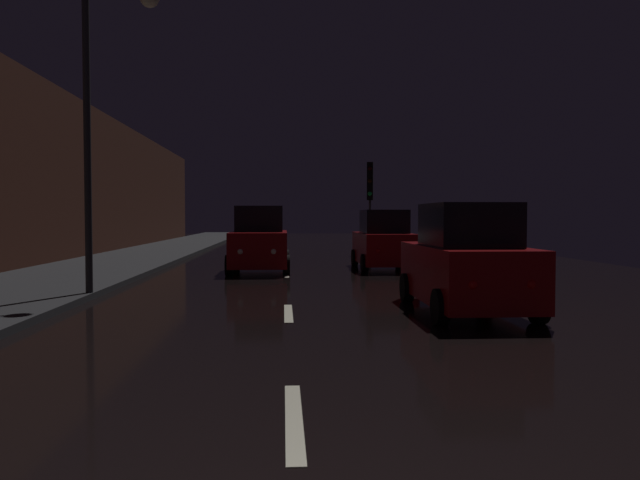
{
  "coord_description": "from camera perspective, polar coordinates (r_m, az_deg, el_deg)",
  "views": [
    {
      "loc": [
        -0.09,
        -2.6,
        1.86
      ],
      "look_at": [
        1.13,
        17.93,
        1.09
      ],
      "focal_mm": 34.69,
      "sensor_mm": 36.0,
      "label": 1
    }
  ],
  "objects": [
    {
      "name": "car_parked_right_near",
      "position": [
        12.37,
        13.32,
        -2.03
      ],
      "size": [
        1.94,
        4.21,
        2.12
      ],
      "rotation": [
        0.0,
        0.0,
        1.57
      ],
      "color": "maroon",
      "rests_on": "ground"
    },
    {
      "name": "lane_centerline",
      "position": [
        12.56,
        -2.95,
        -6.33
      ],
      "size": [
        0.16,
        16.45,
        0.01
      ],
      "color": "beige",
      "rests_on": "ground"
    },
    {
      "name": "traffic_light_far_right",
      "position": [
        31.21,
        4.63,
        4.82
      ],
      "size": [
        0.36,
        0.48,
        4.6
      ],
      "rotation": [
        0.0,
        0.0,
        -1.75
      ],
      "color": "#38383A",
      "rests_on": "ground"
    },
    {
      "name": "streetlamp_overhead",
      "position": [
        14.92,
        -18.97,
        12.77
      ],
      "size": [
        1.7,
        0.44,
        6.96
      ],
      "color": "#2D2D30",
      "rests_on": "ground"
    },
    {
      "name": "building_facade_left",
      "position": [
        25.33,
        -24.49,
        5.57
      ],
      "size": [
        0.8,
        63.0,
        6.91
      ],
      "primitive_type": "cube",
      "color": "#472319",
      "rests_on": "ground"
    },
    {
      "name": "car_approaching_headlights",
      "position": [
        21.16,
        -5.59,
        -0.14
      ],
      "size": [
        2.04,
        4.41,
        2.22
      ],
      "rotation": [
        0.0,
        0.0,
        -1.57
      ],
      "color": "maroon",
      "rests_on": "ground"
    },
    {
      "name": "car_parked_right_far",
      "position": [
        22.09,
        5.86,
        -0.19
      ],
      "size": [
        1.93,
        4.17,
        2.1
      ],
      "rotation": [
        0.0,
        0.0,
        1.57
      ],
      "color": "maroon",
      "rests_on": "ground"
    },
    {
      "name": "sidewalk_left",
      "position": [
        27.91,
        -16.79,
        -1.61
      ],
      "size": [
        4.4,
        84.0,
        0.15
      ],
      "primitive_type": "cube",
      "color": "#28282B",
      "rests_on": "ground"
    },
    {
      "name": "ground",
      "position": [
        27.16,
        -3.19,
        -1.8
      ],
      "size": [
        25.52,
        84.0,
        0.02
      ],
      "primitive_type": "cube",
      "color": "black"
    }
  ]
}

